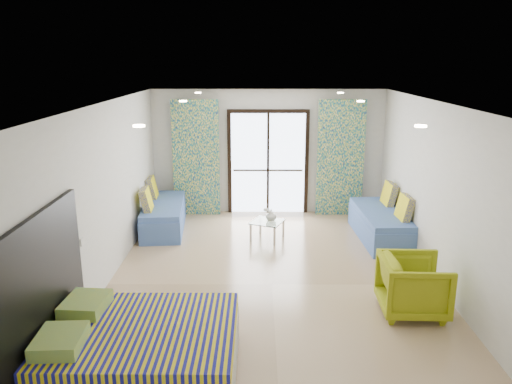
{
  "coord_description": "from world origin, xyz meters",
  "views": [
    {
      "loc": [
        -0.21,
        -6.95,
        3.32
      ],
      "look_at": [
        -0.25,
        1.14,
        1.15
      ],
      "focal_mm": 35.0,
      "sensor_mm": 36.0,
      "label": 1
    }
  ],
  "objects_px": {
    "daybed_left": "(163,214)",
    "armchair": "(414,283)",
    "daybed_right": "(381,223)",
    "coffee_table": "(267,223)",
    "bed": "(141,349)"
  },
  "relations": [
    {
      "from": "daybed_left",
      "to": "armchair",
      "type": "bearing_deg",
      "value": -45.88
    },
    {
      "from": "daybed_left",
      "to": "daybed_right",
      "type": "height_order",
      "value": "daybed_right"
    },
    {
      "from": "coffee_table",
      "to": "armchair",
      "type": "relative_size",
      "value": 0.83
    },
    {
      "from": "armchair",
      "to": "daybed_left",
      "type": "bearing_deg",
      "value": 51.2
    },
    {
      "from": "coffee_table",
      "to": "armchair",
      "type": "xyz_separation_m",
      "value": [
        1.9,
        -2.82,
        0.11
      ]
    },
    {
      "from": "bed",
      "to": "daybed_right",
      "type": "xyz_separation_m",
      "value": [
        3.6,
        4.21,
        0.02
      ]
    },
    {
      "from": "bed",
      "to": "armchair",
      "type": "relative_size",
      "value": 2.32
    },
    {
      "from": "daybed_right",
      "to": "coffee_table",
      "type": "height_order",
      "value": "daybed_right"
    },
    {
      "from": "daybed_left",
      "to": "armchair",
      "type": "distance_m",
      "value": 5.25
    },
    {
      "from": "bed",
      "to": "armchair",
      "type": "xyz_separation_m",
      "value": [
        3.34,
        1.35,
        0.14
      ]
    },
    {
      "from": "armchair",
      "to": "bed",
      "type": "bearing_deg",
      "value": 114.04
    },
    {
      "from": "bed",
      "to": "daybed_left",
      "type": "bearing_deg",
      "value": 97.63
    },
    {
      "from": "daybed_right",
      "to": "coffee_table",
      "type": "relative_size",
      "value": 2.83
    },
    {
      "from": "bed",
      "to": "daybed_right",
      "type": "distance_m",
      "value": 5.54
    },
    {
      "from": "bed",
      "to": "coffee_table",
      "type": "xyz_separation_m",
      "value": [
        1.44,
        4.17,
        0.03
      ]
    }
  ]
}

